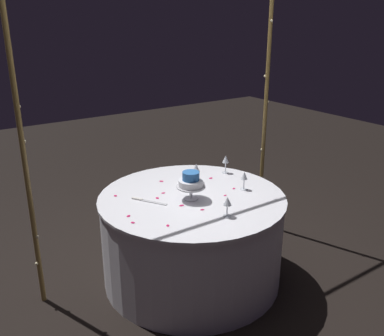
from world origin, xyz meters
The scene contains 26 objects.
ground_plane centered at (0.00, 0.00, 0.00)m, with size 12.00×12.00×0.00m, color black.
decorative_arch centered at (0.00, 0.38, 1.56)m, with size 2.26×0.06×2.40m.
main_table centered at (0.00, 0.00, 0.36)m, with size 1.45×1.45×0.72m.
tiered_cake centered at (-0.04, -0.04, 0.86)m, with size 0.22×0.22×0.22m.
wine_glass_0 centered at (0.00, -0.43, 0.83)m, with size 0.06×0.06×0.15m.
wine_glass_1 centered at (0.42, -0.12, 0.83)m, with size 0.06×0.06×0.15m.
wine_glass_2 centered at (0.54, 0.26, 0.84)m, with size 0.06×0.06×0.16m.
wine_glass_3 centered at (0.19, 0.22, 0.84)m, with size 0.06×0.06×0.16m.
cake_knife centered at (-0.34, 0.11, 0.73)m, with size 0.17×0.26×0.01m.
rose_petal_0 centered at (0.35, 0.22, 0.72)m, with size 0.04×0.03×0.00m, color #C61951.
rose_petal_1 centered at (-0.04, 0.40, 0.72)m, with size 0.04×0.03×0.00m, color #C61951.
rose_petal_2 centered at (-0.24, 0.11, 0.72)m, with size 0.03×0.02×0.00m, color #C61951.
rose_petal_3 centered at (0.22, -0.14, 0.72)m, with size 0.03×0.02×0.00m, color #C61951.
rose_petal_4 centered at (-0.56, -0.04, 0.72)m, with size 0.03×0.02×0.00m, color #C61951.
rose_petal_5 centered at (0.22, 0.40, 0.72)m, with size 0.03×0.02×0.00m, color #C61951.
rose_petal_6 centered at (0.15, 0.12, 0.72)m, with size 0.02×0.02×0.00m, color #C61951.
rose_petal_7 centered at (0.29, 0.48, 0.72)m, with size 0.04×0.03×0.00m, color #C61951.
rose_petal_8 centered at (0.07, 0.25, 0.72)m, with size 0.04×0.03×0.00m, color #C61951.
rose_petal_9 centered at (-0.58, -0.15, 0.72)m, with size 0.03×0.02×0.00m, color #C61951.
rose_petal_10 centered at (-0.16, -0.10, 0.72)m, with size 0.04×0.03×0.00m, color #C61951.
rose_petal_11 centered at (-0.08, -0.25, 0.72)m, with size 0.03×0.02×0.00m, color #C61951.
rose_petal_12 centered at (0.17, 0.12, 0.72)m, with size 0.03×0.02×0.00m, color #C61951.
rose_petal_13 centered at (0.36, -0.07, 0.72)m, with size 0.03×0.02×0.00m, color #C61951.
rose_petal_14 centered at (-0.15, 0.17, 0.72)m, with size 0.03×0.02×0.00m, color #C61951.
rose_petal_15 centered at (-0.41, -0.32, 0.72)m, with size 0.03×0.02×0.00m, color #C61951.
rose_petal_16 centered at (-0.49, 0.34, 0.72)m, with size 0.03×0.02×0.00m, color #C61951.
Camera 1 is at (-1.70, -2.47, 2.03)m, focal length 39.69 mm.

